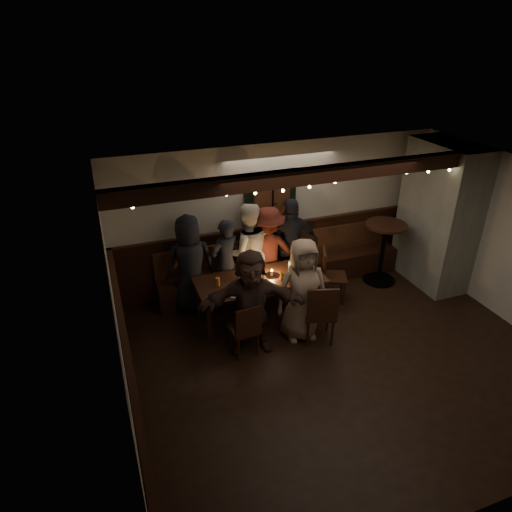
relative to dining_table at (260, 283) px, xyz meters
name	(u,v)px	position (x,y,z in m)	size (l,w,h in m)	color
room	(362,242)	(1.83, 0.02, 0.40)	(6.02, 5.01, 2.62)	black
dining_table	(260,283)	(0.00, 0.00, 0.00)	(2.06, 0.88, 0.89)	black
chair_near_left	(246,327)	(-0.52, -0.80, -0.19)	(0.42, 0.42, 0.86)	black
chair_near_right	(321,311)	(0.61, -0.91, -0.10)	(0.57, 0.57, 1.01)	black
chair_end	(329,272)	(1.31, 0.13, -0.13)	(0.56, 0.56, 0.95)	black
high_top	(384,245)	(2.53, 0.36, 0.07)	(0.73, 0.73, 1.17)	black
person_a	(190,264)	(-0.98, 0.67, 0.17)	(0.83, 0.54, 1.69)	black
person_b	(226,263)	(-0.38, 0.62, 0.11)	(0.57, 0.37, 1.56)	black
person_c	(247,252)	(0.03, 0.71, 0.21)	(0.85, 0.66, 1.76)	beige
person_d	(268,251)	(0.41, 0.73, 0.14)	(1.05, 0.60, 1.63)	#541E17
person_e	(291,244)	(0.88, 0.77, 0.18)	(1.00, 0.41, 1.70)	black
person_f	(251,302)	(-0.40, -0.69, 0.15)	(1.52, 0.48, 1.64)	#3F2923
person_g	(302,290)	(0.42, -0.66, 0.15)	(0.80, 0.52, 1.65)	tan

